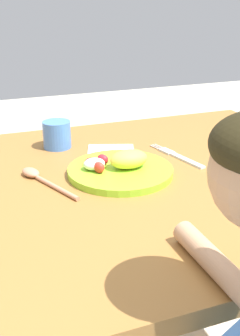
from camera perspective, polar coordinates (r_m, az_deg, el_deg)
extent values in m
cube|color=olive|center=(1.04, 0.65, -2.43)|extent=(1.26, 0.94, 0.04)
cube|color=#9D612C|center=(1.71, 12.53, -5.78)|extent=(0.08, 0.08, 0.67)
cylinder|color=#90D22B|center=(1.06, -0.12, -0.44)|extent=(0.26, 0.26, 0.02)
ellipsoid|color=yellow|center=(1.05, 1.18, 1.22)|extent=(0.10, 0.07, 0.05)
ellipsoid|color=red|center=(1.07, -2.36, 1.18)|extent=(0.04, 0.04, 0.03)
ellipsoid|color=red|center=(1.07, -4.03, 0.93)|extent=(0.03, 0.02, 0.02)
ellipsoid|color=red|center=(1.02, -2.86, 0.09)|extent=(0.03, 0.04, 0.03)
ellipsoid|color=silver|center=(1.04, -3.51, 0.55)|extent=(0.05, 0.05, 0.03)
cube|color=silver|center=(1.16, 9.04, 1.02)|extent=(0.04, 0.13, 0.01)
cube|color=silver|center=(1.22, 6.32, 2.29)|extent=(0.03, 0.05, 0.01)
cylinder|color=silver|center=(1.25, 5.35, 2.95)|extent=(0.01, 0.04, 0.00)
cylinder|color=silver|center=(1.25, 5.04, 2.88)|extent=(0.01, 0.04, 0.00)
cylinder|color=silver|center=(1.24, 4.74, 2.81)|extent=(0.01, 0.04, 0.00)
cylinder|color=tan|center=(0.99, -8.59, -2.67)|extent=(0.07, 0.15, 0.01)
ellipsoid|color=tan|center=(1.07, -11.99, -0.59)|extent=(0.05, 0.07, 0.02)
cylinder|color=#487DD5|center=(1.25, -8.54, 4.51)|extent=(0.08, 0.08, 0.08)
cylinder|color=tan|center=(0.72, 12.32, -12.28)|extent=(0.04, 0.20, 0.04)
cube|color=white|center=(1.19, -1.23, 1.92)|extent=(0.18, 0.19, 0.00)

